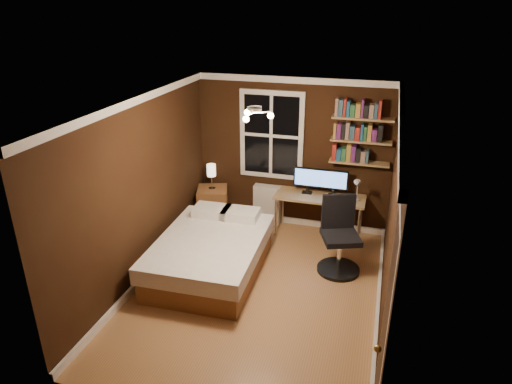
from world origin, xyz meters
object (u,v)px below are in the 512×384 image
(desk, at_px, (320,200))
(monitor_left, at_px, (308,180))
(bed, at_px, (211,254))
(nightstand, at_px, (213,205))
(radiator, at_px, (267,204))
(office_chair, at_px, (339,242))
(bedside_lamp, at_px, (212,177))
(monitor_right, at_px, (333,183))
(desk_lamp, at_px, (357,189))

(desk, relative_size, monitor_left, 3.13)
(bed, xyz_separation_m, nightstand, (-0.55, 1.48, 0.03))
(radiator, relative_size, office_chair, 0.63)
(bedside_lamp, bearing_deg, bed, -69.70)
(radiator, xyz_separation_m, monitor_right, (1.11, -0.10, 0.56))
(monitor_right, bearing_deg, office_chair, -76.73)
(bedside_lamp, bearing_deg, desk_lamp, -0.81)
(radiator, bearing_deg, desk, -10.47)
(nightstand, bearing_deg, bedside_lamp, 0.00)
(radiator, height_order, monitor_right, monitor_right)
(bed, xyz_separation_m, bedside_lamp, (-0.55, 1.48, 0.56))
(bedside_lamp, xyz_separation_m, office_chair, (2.27, -0.91, -0.41))
(bed, height_order, bedside_lamp, bedside_lamp)
(bed, distance_m, monitor_right, 2.27)
(desk_lamp, bearing_deg, nightstand, 179.19)
(bed, bearing_deg, bedside_lamp, 108.53)
(monitor_left, distance_m, desk_lamp, 0.81)
(monitor_left, height_order, office_chair, monitor_left)
(office_chair, bearing_deg, bed, 177.18)
(radiator, bearing_deg, desk_lamp, -10.04)
(radiator, distance_m, desk, 0.97)
(monitor_left, bearing_deg, monitor_right, 0.00)
(bedside_lamp, relative_size, desk, 0.30)
(desk, distance_m, office_chair, 1.09)
(monitor_left, distance_m, monitor_right, 0.41)
(bed, xyz_separation_m, monitor_left, (1.06, 1.61, 0.62))
(desk, bearing_deg, desk_lamp, -9.35)
(bed, bearing_deg, radiator, 76.16)
(bed, height_order, radiator, radiator)
(monitor_left, relative_size, monitor_right, 1.00)
(nightstand, height_order, monitor_right, monitor_right)
(desk, bearing_deg, monitor_left, 161.95)
(bedside_lamp, bearing_deg, radiator, 14.18)
(desk_lamp, bearing_deg, radiator, 169.96)
(nightstand, distance_m, desk_lamp, 2.47)
(bedside_lamp, xyz_separation_m, monitor_right, (2.02, 0.13, 0.06))
(nightstand, distance_m, radiator, 0.94)
(monitor_right, bearing_deg, bedside_lamp, -176.25)
(desk_lamp, height_order, office_chair, desk_lamp)
(bedside_lamp, xyz_separation_m, monitor_left, (1.61, 0.13, 0.06))
(desk_lamp, bearing_deg, monitor_right, 156.41)
(nightstand, relative_size, desk, 0.43)
(desk, bearing_deg, bed, -129.85)
(nightstand, xyz_separation_m, monitor_left, (1.61, 0.13, 0.59))
(bedside_lamp, distance_m, desk_lamp, 2.40)
(bed, distance_m, radiator, 1.74)
(bed, distance_m, desk, 2.03)
(radiator, relative_size, monitor_right, 1.49)
(nightstand, relative_size, office_chair, 0.57)
(desk, relative_size, desk_lamp, 3.27)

